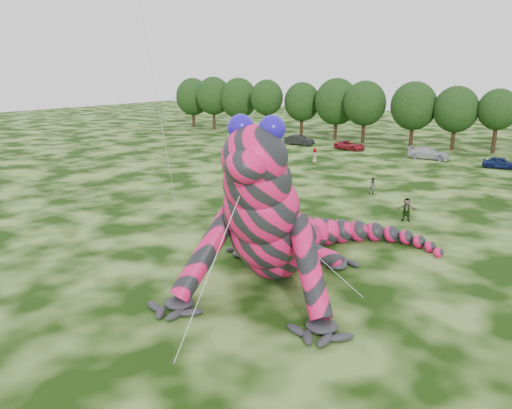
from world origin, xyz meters
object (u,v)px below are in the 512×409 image
object	(u,v)px
flying_kite	(140,2)
tree_8	(455,118)
tree_6	(364,112)
tree_7	(413,114)
tree_1	(214,103)
tree_4	(302,109)
car_2	(350,145)
car_4	(501,163)
spectator_4	(315,156)
car_3	(428,153)
inflatable_gecko	(282,193)
tree_5	(336,109)
car_0	(239,137)
tree_9	(497,121)
tree_2	(239,105)
tree_0	(193,102)
car_1	(299,140)
tree_3	(267,107)
spectator_1	(373,186)
spectator_5	(407,210)

from	to	relation	value
flying_kite	tree_8	distance (m)	52.14
tree_6	tree_7	bearing A→B (deg)	0.92
tree_1	tree_4	bearing A→B (deg)	2.02
car_2	car_4	distance (m)	20.39
tree_1	tree_8	bearing A→B (deg)	-1.38
spectator_4	tree_4	bearing A→B (deg)	17.54
tree_4	car_3	bearing A→B (deg)	-24.01
tree_1	inflatable_gecko	bearing A→B (deg)	-48.05
tree_5	flying_kite	bearing A→B (deg)	-78.35
flying_kite	car_0	xyz separation A→B (m)	(-21.83, 40.31, -14.46)
flying_kite	tree_8	world-z (taller)	flying_kite
tree_9	tree_2	bearing A→B (deg)	178.16
tree_0	tree_1	xyz separation A→B (m)	(6.20, -1.18, 0.15)
tree_0	car_1	bearing A→B (deg)	-18.70
tree_1	tree_6	size ratio (longest dim) A/B	1.03
car_0	car_2	bearing A→B (deg)	-73.54
tree_0	spectator_4	distance (m)	45.14
car_1	tree_7	bearing A→B (deg)	-62.80
tree_3	tree_5	distance (m)	12.67
tree_1	tree_7	xyz separation A→B (m)	(38.27, -1.25, -0.17)
tree_3	tree_7	size ratio (longest dim) A/B	1.00
tree_0	tree_5	bearing A→B (deg)	-1.46
tree_5	tree_9	bearing A→B (deg)	-2.58
tree_8	car_4	bearing A→B (deg)	-53.88
spectator_4	car_0	bearing A→B (deg)	46.45
car_0	car_3	bearing A→B (deg)	-79.03
tree_8	tree_9	distance (m)	5.30
tree_5	tree_8	bearing A→B (deg)	-4.39
car_0	car_2	world-z (taller)	car_0
flying_kite	tree_5	size ratio (longest dim) A/B	1.77
tree_0	tree_8	bearing A→B (deg)	-2.56
flying_kite	tree_0	world-z (taller)	flying_kite
tree_8	tree_6	bearing A→B (deg)	-178.71
tree_2	tree_5	distance (m)	19.90
tree_5	spectator_1	bearing A→B (deg)	-59.34
inflatable_gecko	tree_1	world-z (taller)	tree_1
tree_9	spectator_1	size ratio (longest dim) A/B	5.52
spectator_1	spectator_5	world-z (taller)	spectator_5
tree_9	tree_6	bearing A→B (deg)	-177.97
car_3	inflatable_gecko	bearing A→B (deg)	179.23
tree_5	tree_6	size ratio (longest dim) A/B	1.03
inflatable_gecko	tree_1	bearing A→B (deg)	116.36
inflatable_gecko	tree_2	xyz separation A→B (m)	(-41.75, 53.09, 0.22)
tree_6	tree_7	world-z (taller)	tree_6
car_0	car_2	distance (m)	18.04
tree_4	spectator_4	bearing A→B (deg)	-57.18
tree_0	car_0	world-z (taller)	tree_0
tree_8	tree_9	xyz separation A→B (m)	(5.28, 0.36, -0.13)
spectator_5	spectator_1	bearing A→B (deg)	108.89
spectator_1	tree_6	bearing A→B (deg)	73.28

